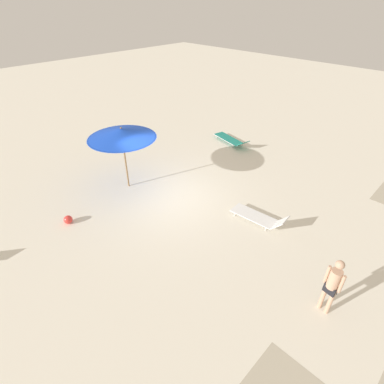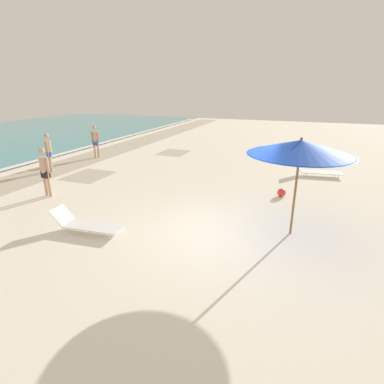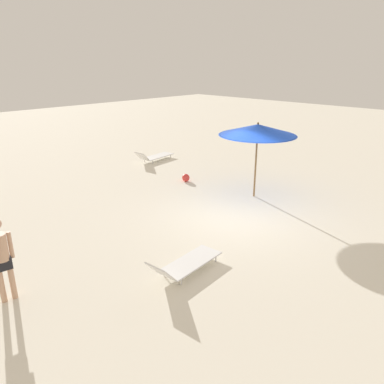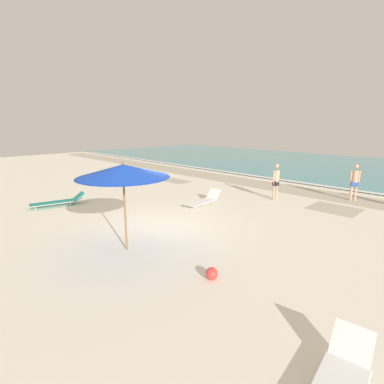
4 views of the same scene
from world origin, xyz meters
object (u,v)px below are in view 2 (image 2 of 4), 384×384
(sun_lounger_under_umbrella, at_px, (316,171))
(beach_ball, at_px, (281,193))
(sun_lounger_near_water_left, at_px, (87,224))
(beachgoer_strolling_adult, at_px, (48,150))
(beachgoer_wading_adult, at_px, (95,140))
(beach_umbrella, at_px, (300,148))
(beachgoer_shoreline_child, at_px, (45,169))

(sun_lounger_under_umbrella, distance_m, beach_ball, 3.54)
(sun_lounger_near_water_left, distance_m, beachgoer_strolling_adult, 7.31)
(sun_lounger_under_umbrella, height_order, beach_ball, sun_lounger_under_umbrella)
(sun_lounger_under_umbrella, height_order, beachgoer_wading_adult, beachgoer_wading_adult)
(sun_lounger_under_umbrella, bearing_deg, beach_umbrella, 166.17)
(sun_lounger_near_water_left, height_order, beachgoer_shoreline_child, beachgoer_shoreline_child)
(beachgoer_shoreline_child, distance_m, beachgoer_strolling_adult, 3.71)
(sun_lounger_near_water_left, distance_m, beach_ball, 6.70)
(beachgoer_wading_adult, bearing_deg, sun_lounger_near_water_left, 110.95)
(sun_lounger_under_umbrella, relative_size, beachgoer_wading_adult, 1.22)
(beachgoer_strolling_adult, bearing_deg, beach_umbrella, -139.43)
(beachgoer_strolling_adult, bearing_deg, sun_lounger_near_water_left, -163.94)
(beach_umbrella, relative_size, beachgoer_strolling_adult, 1.48)
(beach_umbrella, xyz_separation_m, beachgoer_wading_adult, (5.86, 10.78, -1.34))
(beachgoer_wading_adult, bearing_deg, beachgoer_shoreline_child, 97.19)
(sun_lounger_near_water_left, distance_m, beachgoer_wading_adult, 9.51)
(sun_lounger_under_umbrella, height_order, beachgoer_strolling_adult, beachgoer_strolling_adult)
(sun_lounger_near_water_left, height_order, beachgoer_strolling_adult, beachgoer_strolling_adult)
(beachgoer_shoreline_child, height_order, beachgoer_strolling_adult, same)
(beach_umbrella, distance_m, sun_lounger_under_umbrella, 6.63)
(beach_ball, bearing_deg, beach_umbrella, -170.45)
(beach_umbrella, relative_size, sun_lounger_under_umbrella, 1.21)
(beachgoer_wading_adult, xyz_separation_m, beachgoer_shoreline_child, (-5.89, -2.39, 0.00))
(sun_lounger_under_umbrella, height_order, sun_lounger_near_water_left, sun_lounger_near_water_left)
(sun_lounger_under_umbrella, relative_size, beachgoer_strolling_adult, 1.22)
(beachgoer_shoreline_child, bearing_deg, beach_umbrella, -172.05)
(beachgoer_wading_adult, height_order, beachgoer_strolling_adult, same)
(sun_lounger_near_water_left, height_order, beach_ball, sun_lounger_near_water_left)
(beach_ball, bearing_deg, beachgoer_wading_adult, 74.00)
(beach_umbrella, distance_m, beachgoer_strolling_adult, 11.34)
(sun_lounger_under_umbrella, xyz_separation_m, sun_lounger_near_water_left, (-8.06, 5.94, 0.00))
(sun_lounger_near_water_left, height_order, beachgoer_wading_adult, beachgoer_wading_adult)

